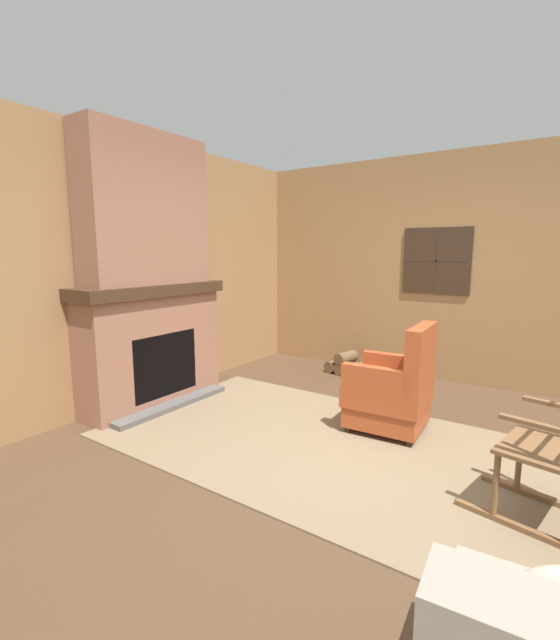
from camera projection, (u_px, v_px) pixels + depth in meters
name	position (u px, v px, depth m)	size (l,w,h in m)	color
ground_plane	(362.00, 465.00, 3.12)	(14.00, 14.00, 0.00)	#4C3523
wood_panel_wall_left	(133.00, 272.00, 4.33)	(0.06, 5.61, 2.67)	#9E7247
wood_panel_wall_back	(454.00, 269.00, 4.97)	(5.61, 0.09, 2.67)	#9E7247
fireplace_hearth	(153.00, 345.00, 4.30)	(0.62, 1.58, 1.22)	#93604C
chimney_breast	(146.00, 210.00, 4.10)	(0.36, 1.31, 1.43)	#93604C
area_rug	(323.00, 443.00, 3.47)	(3.55, 2.06, 0.01)	#7A664C
armchair	(393.00, 392.00, 3.67)	(0.68, 0.63, 0.95)	#A84723
rocking_chair	(554.00, 455.00, 2.40)	(0.87, 0.60, 1.23)	brown
firewood_stack	(346.00, 365.00, 5.46)	(0.51, 0.41, 0.28)	brown
oil_lamp_vase	(120.00, 276.00, 3.98)	(0.13, 0.13, 0.26)	#47708E
storage_case	(175.00, 275.00, 4.53)	(0.17, 0.27, 0.14)	black
decorative_plate_on_mantel	(142.00, 271.00, 4.20)	(0.07, 0.27, 0.27)	red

